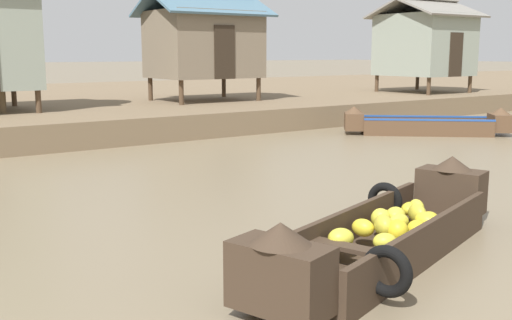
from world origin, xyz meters
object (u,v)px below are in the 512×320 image
(stilt_house_mid_right, at_px, (204,43))
(stilt_house_right, at_px, (425,43))
(banana_boat, at_px, (387,231))
(fishing_skiff_distant, at_px, (426,125))

(stilt_house_mid_right, bearing_deg, stilt_house_right, -7.34)
(banana_boat, xyz_separation_m, stilt_house_mid_right, (5.84, 14.35, 2.45))
(stilt_house_mid_right, bearing_deg, banana_boat, -112.15)
(fishing_skiff_distant, relative_size, stilt_house_mid_right, 1.01)
(fishing_skiff_distant, distance_m, stilt_house_right, 9.29)
(banana_boat, distance_m, fishing_skiff_distant, 11.78)
(banana_boat, relative_size, stilt_house_mid_right, 1.17)
(fishing_skiff_distant, height_order, stilt_house_mid_right, stilt_house_mid_right)
(fishing_skiff_distant, xyz_separation_m, stilt_house_mid_right, (-3.50, 7.17, 2.49))
(fishing_skiff_distant, bearing_deg, banana_boat, -142.47)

